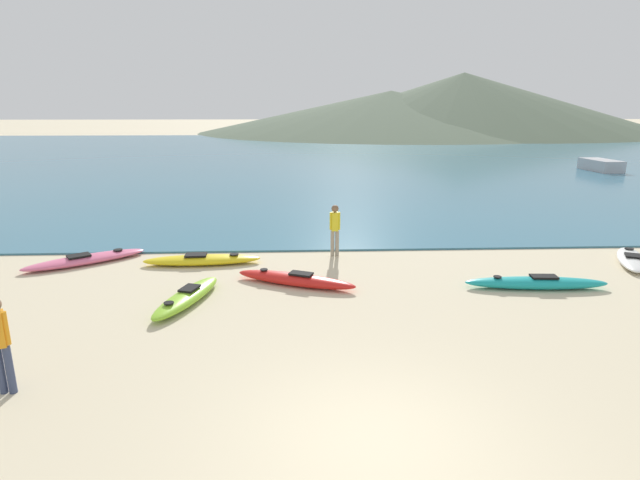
% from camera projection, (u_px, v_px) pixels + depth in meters
% --- Properties ---
extents(ground_plane, '(400.00, 400.00, 0.00)m').
position_uv_depth(ground_plane, '(375.00, 445.00, 6.79)').
color(ground_plane, beige).
extents(bay_water, '(160.00, 70.00, 0.06)m').
position_uv_depth(bay_water, '(307.00, 154.00, 49.74)').
color(bay_water, teal).
rests_on(bay_water, ground_plane).
extents(far_hill_left, '(71.90, 71.90, 7.59)m').
position_uv_depth(far_hill_left, '(391.00, 111.00, 94.36)').
color(far_hill_left, '#4C5B47').
rests_on(far_hill_left, ground_plane).
extents(far_hill_midleft, '(71.29, 71.29, 10.97)m').
position_uv_depth(far_hill_midleft, '(463.00, 102.00, 95.81)').
color(far_hill_midleft, '#4C5B47').
rests_on(far_hill_midleft, ground_plane).
extents(kayak_on_sand_0, '(3.24, 2.57, 0.30)m').
position_uv_depth(kayak_on_sand_0, '(86.00, 259.00, 14.68)').
color(kayak_on_sand_0, '#E5668C').
rests_on(kayak_on_sand_0, ground_plane).
extents(kayak_on_sand_1, '(3.43, 0.93, 0.32)m').
position_uv_depth(kayak_on_sand_1, '(202.00, 260.00, 14.62)').
color(kayak_on_sand_1, yellow).
rests_on(kayak_on_sand_1, ground_plane).
extents(kayak_on_sand_2, '(3.62, 0.82, 0.34)m').
position_uv_depth(kayak_on_sand_2, '(536.00, 283.00, 12.65)').
color(kayak_on_sand_2, teal).
rests_on(kayak_on_sand_2, ground_plane).
extents(kayak_on_sand_3, '(1.86, 2.69, 0.30)m').
position_uv_depth(kayak_on_sand_3, '(632.00, 259.00, 14.68)').
color(kayak_on_sand_3, white).
rests_on(kayak_on_sand_3, ground_plane).
extents(kayak_on_sand_4, '(3.24, 1.82, 0.35)m').
position_uv_depth(kayak_on_sand_4, '(295.00, 279.00, 12.89)').
color(kayak_on_sand_4, red).
rests_on(kayak_on_sand_4, ground_plane).
extents(kayak_on_sand_5, '(1.45, 2.87, 0.34)m').
position_uv_depth(kayak_on_sand_5, '(187.00, 297.00, 11.72)').
color(kayak_on_sand_5, '#8CCC2D').
rests_on(kayak_on_sand_5, ground_plane).
extents(person_near_foreground, '(0.33, 0.28, 1.63)m').
position_uv_depth(person_near_foreground, '(0.00, 340.00, 7.80)').
color(person_near_foreground, '#384260').
rests_on(person_near_foreground, ground_plane).
extents(person_near_waterline, '(0.32, 0.22, 1.60)m').
position_uv_depth(person_near_waterline, '(335.00, 227.00, 15.25)').
color(person_near_waterline, gray).
rests_on(person_near_waterline, ground_plane).
extents(moored_boat_1, '(1.64, 3.34, 0.80)m').
position_uv_depth(moored_boat_1, '(601.00, 165.00, 35.90)').
color(moored_boat_1, '#B2B2B7').
rests_on(moored_boat_1, bay_water).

